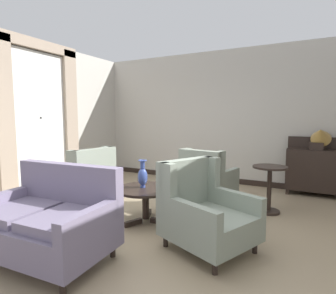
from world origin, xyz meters
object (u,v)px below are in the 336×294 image
(armchair_near_window, at_px, (86,181))
(sideboard, at_px, (315,169))
(porcelain_vase, at_px, (143,175))
(settee, at_px, (48,221))
(armchair_back_corner, at_px, (207,181))
(gramophone, at_px, (320,136))
(armchair_near_sideboard, at_px, (204,212))
(coffee_table, at_px, (146,194))
(side_table, at_px, (269,185))

(armchair_near_window, distance_m, sideboard, 4.29)
(porcelain_vase, bearing_deg, settee, -102.46)
(armchair_back_corner, distance_m, gramophone, 2.33)
(armchair_near_sideboard, xyz_separation_m, armchair_near_window, (-2.34, 0.52, 0.01))
(coffee_table, height_order, settee, settee)
(armchair_near_window, bearing_deg, gramophone, 130.10)
(coffee_table, distance_m, armchair_near_window, 1.33)
(armchair_back_corner, distance_m, side_table, 1.02)
(gramophone, bearing_deg, armchair_near_window, -145.49)
(armchair_near_window, bearing_deg, porcelain_vase, 88.42)
(coffee_table, xyz_separation_m, armchair_near_sideboard, (1.02, -0.36, 0.01))
(settee, relative_size, gramophone, 2.72)
(porcelain_vase, bearing_deg, side_table, 37.84)
(porcelain_vase, xyz_separation_m, armchair_back_corner, (0.56, 1.17, -0.25))
(armchair_back_corner, distance_m, armchair_near_window, 2.09)
(armchair_back_corner, height_order, side_table, armchair_back_corner)
(coffee_table, bearing_deg, armchair_back_corner, 66.85)
(coffee_table, relative_size, porcelain_vase, 2.12)
(armchair_back_corner, xyz_separation_m, side_table, (1.02, 0.05, 0.03))
(armchair_near_sideboard, bearing_deg, sideboard, 2.47)
(settee, height_order, armchair_near_window, armchair_near_window)
(side_table, distance_m, gramophone, 1.68)
(settee, distance_m, side_table, 3.21)
(armchair_near_window, height_order, sideboard, sideboard)
(settee, relative_size, armchair_near_sideboard, 1.25)
(armchair_back_corner, bearing_deg, side_table, -166.12)
(coffee_table, xyz_separation_m, sideboard, (2.16, 2.68, 0.11))
(porcelain_vase, xyz_separation_m, gramophone, (2.26, 2.58, 0.48))
(settee, bearing_deg, gramophone, 53.77)
(sideboard, distance_m, gramophone, 0.66)
(coffee_table, relative_size, sideboard, 0.75)
(coffee_table, bearing_deg, settee, -104.70)
(armchair_near_sideboard, bearing_deg, side_table, 5.48)
(armchair_near_sideboard, distance_m, gramophone, 3.26)
(coffee_table, xyz_separation_m, side_table, (1.52, 1.23, 0.05))
(side_table, bearing_deg, armchair_near_sideboard, -107.48)
(porcelain_vase, distance_m, gramophone, 3.47)
(settee, bearing_deg, side_table, 50.85)
(gramophone, bearing_deg, sideboard, 118.61)
(coffee_table, relative_size, armchair_near_window, 0.85)
(porcelain_vase, bearing_deg, armchair_back_corner, 64.48)
(armchair_back_corner, bearing_deg, sideboard, -126.74)
(porcelain_vase, xyz_separation_m, side_table, (1.57, 1.22, -0.22))
(armchair_near_sideboard, distance_m, sideboard, 3.25)
(settee, distance_m, armchair_near_window, 1.81)
(armchair_near_sideboard, bearing_deg, armchair_near_window, 100.32)
(sideboard, xyz_separation_m, gramophone, (0.05, -0.09, 0.65))
(settee, xyz_separation_m, armchair_near_sideboard, (1.38, 1.01, 0.01))
(armchair_near_sideboard, bearing_deg, armchair_back_corner, 41.50)
(coffee_table, height_order, side_table, side_table)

